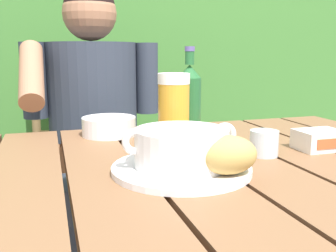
# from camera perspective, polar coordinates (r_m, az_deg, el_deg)

# --- Properties ---
(dining_table) EXTENTS (1.33, 0.83, 0.75)m
(dining_table) POSITION_cam_1_polar(r_m,az_deg,el_deg) (0.81, 1.30, -12.10)
(dining_table) COLOR brown
(dining_table) RESTS_ON ground_plane
(hedge_backdrop) EXTENTS (2.95, 0.91, 2.14)m
(hedge_backdrop) POSITION_cam_1_polar(r_m,az_deg,el_deg) (2.23, -15.09, 12.20)
(hedge_backdrop) COLOR #417932
(hedge_backdrop) RESTS_ON ground_plane
(chair_near_diner) EXTENTS (0.46, 0.45, 0.95)m
(chair_near_diner) POSITION_cam_1_polar(r_m,az_deg,el_deg) (1.65, -11.41, -7.08)
(chair_near_diner) COLOR brown
(chair_near_diner) RESTS_ON ground_plane
(person_eating) EXTENTS (0.48, 0.47, 1.21)m
(person_eating) POSITION_cam_1_polar(r_m,az_deg,el_deg) (1.39, -11.03, 0.24)
(person_eating) COLOR #2F3645
(person_eating) RESTS_ON ground_plane
(serving_plate) EXTENTS (0.27, 0.27, 0.01)m
(serving_plate) POSITION_cam_1_polar(r_m,az_deg,el_deg) (0.73, 2.01, -6.42)
(serving_plate) COLOR white
(serving_plate) RESTS_ON dining_table
(soup_bowl) EXTENTS (0.23, 0.18, 0.08)m
(soup_bowl) POSITION_cam_1_polar(r_m,az_deg,el_deg) (0.71, 2.03, -3.10)
(soup_bowl) COLOR white
(soup_bowl) RESTS_ON serving_plate
(bread_roll) EXTENTS (0.11, 0.09, 0.07)m
(bread_roll) POSITION_cam_1_polar(r_m,az_deg,el_deg) (0.68, 8.85, -4.30)
(bread_roll) COLOR tan
(bread_roll) RESTS_ON serving_plate
(beer_glass) EXTENTS (0.08, 0.08, 0.18)m
(beer_glass) POSITION_cam_1_polar(r_m,az_deg,el_deg) (0.91, 0.86, 2.47)
(beer_glass) COLOR gold
(beer_glass) RESTS_ON dining_table
(beer_bottle) EXTENTS (0.06, 0.06, 0.24)m
(beer_bottle) POSITION_cam_1_polar(r_m,az_deg,el_deg) (0.97, 3.21, 3.69)
(beer_bottle) COLOR #245F2E
(beer_bottle) RESTS_ON dining_table
(water_glass_small) EXTENTS (0.06, 0.06, 0.06)m
(water_glass_small) POSITION_cam_1_polar(r_m,az_deg,el_deg) (0.86, 14.25, -2.51)
(water_glass_small) COLOR silver
(water_glass_small) RESTS_ON dining_table
(butter_tub) EXTENTS (0.10, 0.08, 0.05)m
(butter_tub) POSITION_cam_1_polar(r_m,az_deg,el_deg) (0.95, 21.78, -1.94)
(butter_tub) COLOR white
(butter_tub) RESTS_ON dining_table
(table_knife) EXTENTS (0.15, 0.07, 0.01)m
(table_knife) POSITION_cam_1_polar(r_m,az_deg,el_deg) (0.85, 8.97, -4.05)
(table_knife) COLOR silver
(table_knife) RESTS_ON dining_table
(diner_bowl) EXTENTS (0.15, 0.15, 0.05)m
(diner_bowl) POSITION_cam_1_polar(r_m,az_deg,el_deg) (1.05, -8.86, -0.02)
(diner_bowl) COLOR white
(diner_bowl) RESTS_ON dining_table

